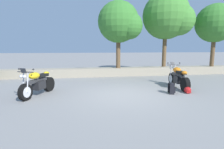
{
  "coord_description": "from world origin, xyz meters",
  "views": [
    {
      "loc": [
        -1.55,
        -6.75,
        1.89
      ],
      "look_at": [
        -0.3,
        1.2,
        0.65
      ],
      "focal_mm": 28.02,
      "sensor_mm": 36.0,
      "label": 1
    }
  ],
  "objects": [
    {
      "name": "motorcycle_orange_centre",
      "position": [
        2.8,
        0.8,
        0.49
      ],
      "size": [
        0.67,
        2.07,
        1.18
      ],
      "color": "black",
      "rests_on": "ground"
    },
    {
      "name": "rider_backpack",
      "position": [
        1.97,
        -0.18,
        0.24
      ],
      "size": [
        0.31,
        0.33,
        0.47
      ],
      "color": "black",
      "rests_on": "ground"
    },
    {
      "name": "leafy_tree_mid_left",
      "position": [
        4.24,
        4.96,
        3.98
      ],
      "size": [
        3.37,
        3.21,
        5.11
      ],
      "color": "brown",
      "rests_on": "stone_wall"
    },
    {
      "name": "stone_wall",
      "position": [
        0.0,
        4.8,
        0.28
      ],
      "size": [
        36.0,
        0.8,
        0.55
      ],
      "primitive_type": "cube",
      "color": "gray",
      "rests_on": "ground"
    },
    {
      "name": "leafy_tree_mid_right",
      "position": [
        7.67,
        4.5,
        3.51
      ],
      "size": [
        2.79,
        2.66,
        4.36
      ],
      "color": "brown",
      "rests_on": "stone_wall"
    },
    {
      "name": "motorcycle_yellow_near_left",
      "position": [
        -3.41,
        0.39,
        0.49
      ],
      "size": [
        1.04,
        1.96,
        1.18
      ],
      "color": "black",
      "rests_on": "ground"
    },
    {
      "name": "leafy_tree_far_left",
      "position": [
        0.78,
        4.51,
        3.44
      ],
      "size": [
        2.77,
        2.64,
        4.28
      ],
      "color": "brown",
      "rests_on": "stone_wall"
    },
    {
      "name": "ground_plane",
      "position": [
        0.0,
        0.0,
        0.0
      ],
      "size": [
        120.0,
        120.0,
        0.0
      ],
      "primitive_type": "plane",
      "color": "gray"
    },
    {
      "name": "rider_helmet",
      "position": [
        2.67,
        -0.23,
        0.14
      ],
      "size": [
        0.28,
        0.28,
        0.28
      ],
      "color": "#B21919",
      "rests_on": "ground"
    }
  ]
}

